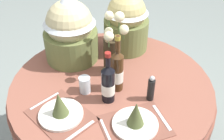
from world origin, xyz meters
TOP-DOWN VIEW (x-y plane):
  - dining_table at (0.00, 0.00)m, footprint 1.27×1.27m
  - place_setting_left at (-0.23, -0.30)m, footprint 0.43×0.41m
  - place_setting_right at (0.16, -0.32)m, footprint 0.42×0.39m
  - flower_vase at (-0.01, 0.12)m, footprint 0.15×0.20m
  - wine_bottle_left at (0.04, -0.04)m, footprint 0.07×0.07m
  - wine_bottle_centre at (0.00, -0.14)m, footprint 0.08×0.08m
  - tumbler_near_left at (-0.14, -0.09)m, footprint 0.07×0.07m
  - pepper_mill at (0.24, -0.11)m, footprint 0.04×0.04m
  - gift_tub_back_left at (-0.30, 0.25)m, footprint 0.36×0.36m
  - gift_tub_back_centre at (0.05, 0.42)m, footprint 0.31×0.31m

SIDE VIEW (x-z plane):
  - dining_table at x=0.00m, z-range 0.23..1.01m
  - place_setting_left at x=-0.23m, z-range 0.74..0.90m
  - place_setting_right at x=0.16m, z-range 0.74..0.90m
  - tumbler_near_left at x=-0.14m, z-range 0.77..0.88m
  - pepper_mill at x=0.24m, z-range 0.77..0.93m
  - wine_bottle_centre at x=0.00m, z-range 0.73..1.06m
  - wine_bottle_left at x=0.04m, z-range 0.73..1.09m
  - flower_vase at x=-0.01m, z-range 0.73..1.16m
  - gift_tub_back_centre at x=0.05m, z-range 0.78..1.23m
  - gift_tub_back_left at x=-0.30m, z-range 0.78..1.24m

